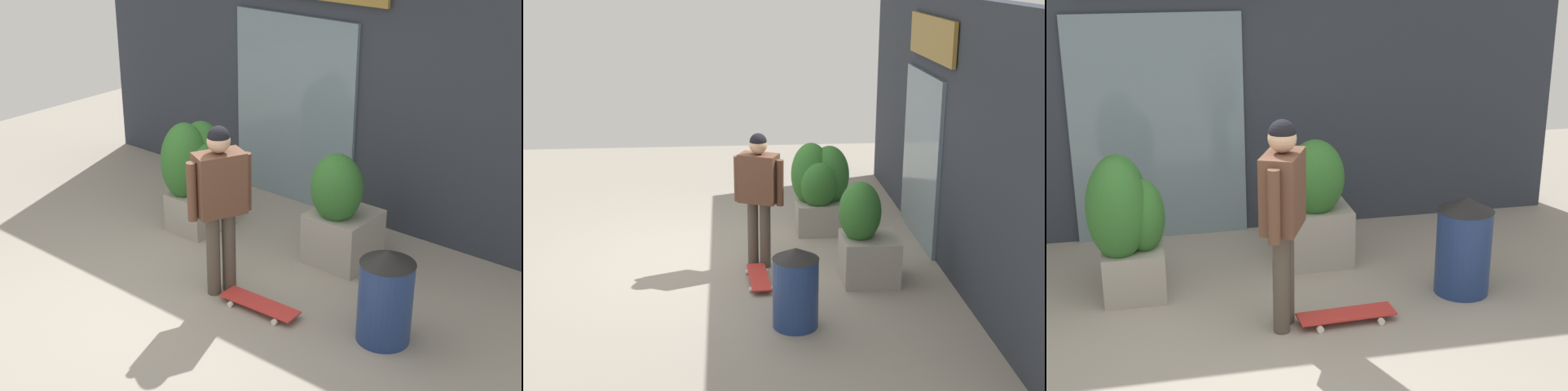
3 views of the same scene
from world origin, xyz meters
The scene contains 7 objects.
ground_plane centered at (0.00, 0.00, 0.00)m, with size 12.00×12.00×0.00m, color gray.
building_facade centered at (-0.02, 2.85, 1.60)m, with size 7.32×0.31×3.22m.
skateboarder centered at (0.28, 0.53, 1.02)m, with size 0.42×0.58×1.67m.
skateboard centered at (0.78, 0.50, 0.06)m, with size 0.80×0.30×0.08m.
planter_box_left centered at (-0.90, 1.41, 0.67)m, with size 0.64×0.80×1.24m.
planter_box_right centered at (0.80, 1.72, 0.61)m, with size 0.62×0.68×1.20m.
trash_bin centered at (1.89, 0.82, 0.43)m, with size 0.48×0.48×0.86m.
Camera 3 is at (-0.74, -4.86, 2.94)m, focal length 53.59 mm.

